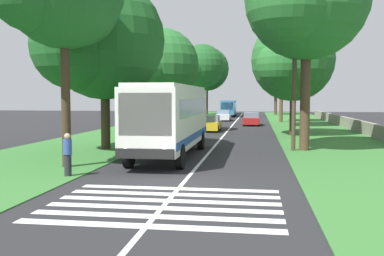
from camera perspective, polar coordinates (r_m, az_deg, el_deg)
ground at (r=15.70m, az=-1.63°, el=-7.60°), size 160.00×160.00×0.00m
grass_verge_left at (r=32.19m, az=-11.48°, el=-1.65°), size 120.00×8.00×0.04m
grass_verge_right at (r=30.81m, az=18.61°, el=-2.03°), size 120.00×8.00×0.04m
centre_line at (r=30.43m, az=3.23°, el=-1.93°), size 110.00×0.16×0.01m
coach_bus at (r=23.42m, az=-2.69°, el=1.54°), size 11.16×2.62×3.73m
zebra_crossing at (r=13.34m, az=-3.46°, el=-9.68°), size 4.95×6.80×0.01m
trailing_car_0 at (r=40.92m, az=2.33°, el=0.53°), size 4.30×1.78×1.43m
trailing_car_1 at (r=49.57m, az=7.57°, el=1.11°), size 4.30×1.78×1.43m
trailing_car_2 at (r=58.66m, az=4.05°, el=1.59°), size 4.30×1.78×1.43m
trailing_minibus_0 at (r=70.00m, az=4.67°, el=2.70°), size 6.00×2.14×2.53m
roadside_tree_left_1 at (r=77.39m, az=1.77°, el=7.41°), size 8.59×7.50×11.61m
roadside_tree_left_2 at (r=27.31m, az=-11.65°, el=10.62°), size 8.49×7.12×10.05m
roadside_tree_left_3 at (r=69.75m, az=1.24°, el=7.74°), size 7.99×6.76×11.19m
roadside_tree_left_4 at (r=40.03m, az=-4.13°, el=7.60°), size 8.35×6.62×9.15m
roadside_tree_right_0 at (r=37.33m, az=12.51°, el=8.16°), size 7.99×6.64×9.38m
roadside_tree_right_1 at (r=48.29m, az=12.50°, el=9.75°), size 8.46×7.08×11.75m
roadside_tree_right_2 at (r=27.27m, az=14.00°, el=15.38°), size 8.51×7.10×12.30m
roadside_tree_right_3 at (r=56.22m, az=11.22°, el=8.94°), size 6.38×5.13×10.75m
roadside_tree_right_4 at (r=78.45m, az=10.52°, el=7.34°), size 7.23×5.88×10.83m
utility_pole at (r=26.47m, az=12.91°, el=6.31°), size 0.24×1.40×8.16m
roadside_wall at (r=36.36m, az=22.49°, el=-0.38°), size 70.00×0.40×1.04m
pedestrian at (r=18.25m, az=-15.58°, el=-3.22°), size 0.34×0.34×1.69m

